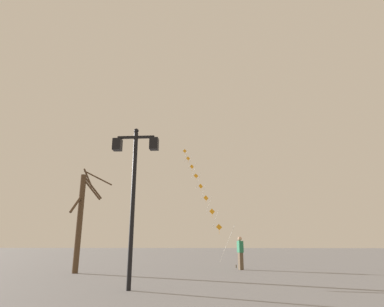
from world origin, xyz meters
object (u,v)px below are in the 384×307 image
(kite_train, at_px, (201,188))
(twin_lantern_lamp_post, at_px, (134,174))
(kite_flyer, at_px, (240,252))
(bare_tree, at_px, (81,217))

(kite_train, bearing_deg, twin_lantern_lamp_post, -95.51)
(twin_lantern_lamp_post, bearing_deg, kite_train, 84.49)
(twin_lantern_lamp_post, relative_size, kite_flyer, 2.99)
(kite_flyer, xyz_separation_m, bare_tree, (-7.91, -2.64, 1.68))
(kite_train, height_order, kite_flyer, kite_train)
(kite_train, distance_m, bare_tree, 12.38)
(twin_lantern_lamp_post, xyz_separation_m, kite_train, (1.55, 16.09, 2.24))
(kite_train, bearing_deg, bare_tree, -117.44)
(twin_lantern_lamp_post, bearing_deg, kite_flyer, 64.05)
(kite_flyer, bearing_deg, kite_train, -0.27)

